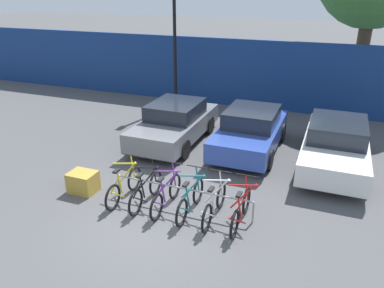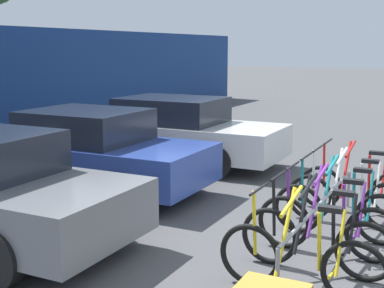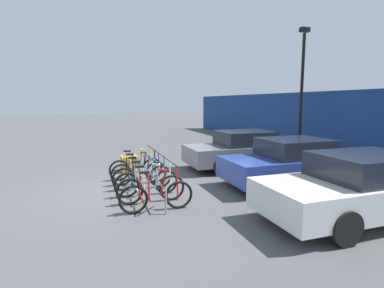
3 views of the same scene
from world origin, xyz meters
TOP-DOWN VIEW (x-y plane):
  - ground_plane at (0.00, 0.00)m, footprint 120.00×120.00m
  - hoarding_wall at (0.00, 9.50)m, footprint 36.00×0.16m
  - bike_rack at (0.40, 0.68)m, footprint 3.58×0.04m
  - bicycle_yellow at (-1.12, 0.53)m, footprint 0.68×1.71m
  - bicycle_black at (-0.49, 0.53)m, footprint 0.68×1.71m
  - bicycle_purple at (0.06, 0.53)m, footprint 0.68×1.71m
  - bicycle_teal at (0.69, 0.53)m, footprint 0.68×1.71m
  - bicycle_white at (1.28, 0.53)m, footprint 0.68×1.71m
  - bicycle_red at (1.91, 0.53)m, footprint 0.68×1.71m
  - car_grey at (-1.49, 4.56)m, footprint 1.91×4.18m
  - car_blue at (1.12, 4.77)m, footprint 1.91×4.05m
  - car_white at (3.75, 4.56)m, footprint 1.91×4.49m
  - lamp_post at (-3.20, 8.50)m, footprint 0.24×0.44m
  - cargo_crate at (-2.33, 0.46)m, footprint 0.70×0.56m

SIDE VIEW (x-z plane):
  - ground_plane at x=0.00m, z-range 0.00..0.00m
  - cargo_crate at x=-2.33m, z-range 0.00..0.55m
  - bicycle_yellow at x=-1.12m, z-range -0.15..0.90m
  - bicycle_black at x=-0.49m, z-range -0.15..0.90m
  - bicycle_purple at x=0.06m, z-range -0.15..0.90m
  - bicycle_teal at x=0.69m, z-range -0.15..0.90m
  - bicycle_white at x=1.28m, z-range -0.15..0.90m
  - bicycle_red at x=1.91m, z-range -0.15..0.90m
  - bike_rack at x=0.40m, z-range 0.20..0.77m
  - car_blue at x=1.12m, z-range -0.01..1.39m
  - car_grey at x=-1.49m, z-range -0.01..1.39m
  - car_white at x=3.75m, z-range -0.01..1.39m
  - hoarding_wall at x=0.00m, z-range 0.00..2.96m
  - lamp_post at x=-3.20m, z-range 0.35..6.13m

